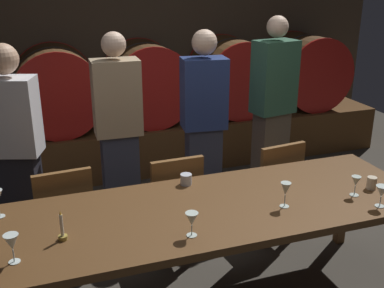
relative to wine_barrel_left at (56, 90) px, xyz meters
name	(u,v)px	position (x,y,z in m)	size (l,w,h in m)	color
ground_plane	(235,283)	(1.01, -2.46, -0.97)	(8.13, 8.13, 0.00)	#3F3A33
back_wall	(136,42)	(1.01, 0.55, 0.37)	(6.25, 0.24, 2.70)	brown
barrel_shelf	(150,142)	(1.01, 0.00, -0.71)	(5.63, 0.90, 0.53)	brown
wine_barrel_left	(56,90)	(0.00, 0.00, 0.00)	(0.91, 0.77, 0.91)	#513319
wine_barrel_center	(146,83)	(0.98, 0.00, 0.00)	(0.91, 0.77, 0.91)	#513319
wine_barrel_right	(232,76)	(2.03, 0.00, 0.00)	(0.91, 0.77, 0.91)	brown
wine_barrel_far_right	(305,71)	(3.03, 0.00, 0.00)	(0.91, 0.77, 0.91)	#513319
dining_table	(208,216)	(0.73, -2.63, -0.27)	(2.86, 0.94, 0.77)	brown
chair_left	(64,216)	(-0.12, -1.93, -0.49)	(0.43, 0.43, 0.88)	brown
chair_center	(173,201)	(0.69, -1.97, -0.49)	(0.41, 0.41, 0.88)	brown
chair_right	(273,185)	(1.56, -1.97, -0.49)	(0.45, 0.45, 0.88)	brown
guest_far_left	(16,155)	(-0.41, -1.59, -0.10)	(0.44, 0.35, 1.70)	black
guest_center_left	(119,134)	(0.40, -1.39, -0.09)	(0.39, 0.25, 1.72)	#33384C
guest_center_right	(204,125)	(1.15, -1.40, -0.09)	(0.40, 0.28, 1.71)	#33384C
guest_far_right	(272,112)	(1.86, -1.34, -0.05)	(0.42, 0.30, 1.80)	brown
candle_center	(62,232)	(-0.17, -2.73, -0.16)	(0.05, 0.05, 0.18)	olive
wine_glass_left	(12,243)	(-0.42, -2.86, -0.09)	(0.08, 0.08, 0.16)	silver
wine_glass_center_left	(192,220)	(0.51, -2.92, -0.11)	(0.07, 0.07, 0.14)	silver
wine_glass_center_right	(286,190)	(1.18, -2.78, -0.09)	(0.07, 0.07, 0.16)	silver
wine_glass_right	(356,182)	(1.69, -2.79, -0.11)	(0.06, 0.06, 0.14)	silver
wine_glass_far_right	(382,192)	(1.75, -2.98, -0.11)	(0.08, 0.08, 0.14)	silver
cup_left	(186,179)	(0.70, -2.27, -0.17)	(0.08, 0.08, 0.08)	silver
cup_right	(372,183)	(1.87, -2.75, -0.16)	(0.07, 0.07, 0.08)	beige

